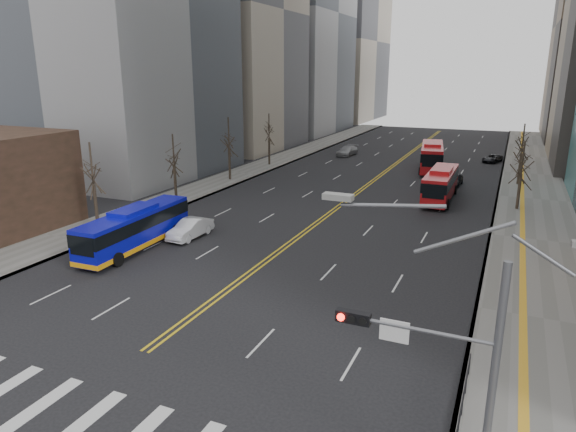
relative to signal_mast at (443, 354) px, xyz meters
The scene contains 15 objects.
ground 14.73m from the signal_mast, behind, with size 220.00×220.00×0.00m, color black.
sidewalk_right 43.43m from the signal_mast, 85.04° to the left, with size 7.00×130.00×0.15m, color slate.
sidewalk_left 52.80m from the signal_mast, 125.14° to the left, with size 5.00×130.00×0.15m, color slate.
crosswalk 14.73m from the signal_mast, behind, with size 26.70×4.00×0.01m.
centerline 54.98m from the signal_mast, 104.56° to the left, with size 0.55×100.00×0.01m.
signal_mast is the anchor object (origin of this frame).
pedestrian_railing 5.71m from the signal_mast, 82.40° to the left, with size 0.06×6.06×1.02m.
street_trees 38.71m from the signal_mast, 122.76° to the left, with size 35.20×47.20×7.60m.
blue_bus 28.11m from the signal_mast, 148.44° to the left, with size 2.83×10.91×3.18m.
red_bus_near 39.51m from the signal_mast, 97.42° to the left, with size 2.69×10.41×3.32m.
red_bus_far 56.23m from the signal_mast, 98.67° to the left, with size 4.35×11.95×3.69m.
car_white 28.70m from the signal_mast, 139.45° to the left, with size 1.58×4.53×1.49m, color white.
car_dark_mid 47.48m from the signal_mast, 95.55° to the left, with size 1.63×4.06×1.38m, color black.
car_silver 66.74m from the signal_mast, 109.64° to the left, with size 2.08×5.12×1.49m, color #96979B.
car_dark_far 65.49m from the signal_mast, 91.11° to the left, with size 1.88×4.08×1.14m, color black.
Camera 1 is at (14.96, -12.09, 12.92)m, focal length 32.00 mm.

